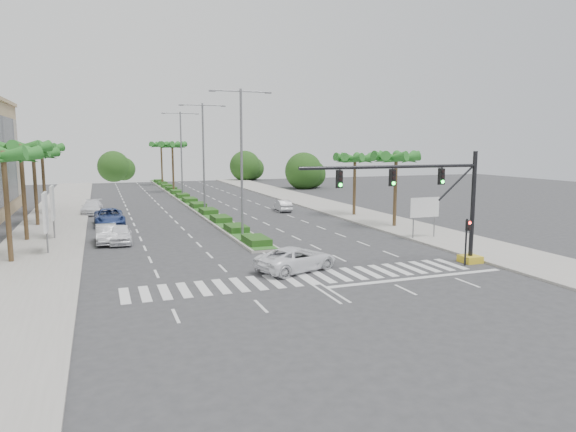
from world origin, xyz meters
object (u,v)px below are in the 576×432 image
car_parked_d (92,207)px  car_parked_a (121,234)px  car_parked_b (106,234)px  car_right (283,206)px  car_parked_c (109,217)px  car_crossing (296,259)px

car_parked_d → car_parked_a: bearing=-77.8°
car_parked_b → car_right: 23.36m
car_parked_c → car_parked_d: (-1.61, 9.19, -0.07)m
car_parked_d → car_parked_c: bearing=-74.6°
car_parked_d → car_crossing: bearing=-63.9°
car_parked_a → car_parked_b: car_parked_b is taller
car_parked_a → car_parked_d: (-2.22, 18.86, 0.00)m
car_crossing → car_right: car_crossing is taller
car_parked_b → car_right: bearing=34.0°
car_crossing → car_right: 27.73m
car_parked_c → car_crossing: (10.29, -22.39, -0.06)m
car_parked_d → car_right: bearing=-8.8°
car_crossing → car_right: (8.56, 26.38, -0.08)m
car_parked_d → car_right: size_ratio=1.26×
car_crossing → car_parked_c: bearing=5.2°
car_crossing → car_right: size_ratio=1.33×
car_parked_a → car_parked_c: size_ratio=0.74×
car_parked_a → car_right: size_ratio=1.07×
car_parked_c → car_parked_a: bearing=-88.0°
car_parked_b → car_parked_c: car_parked_c is taller
car_parked_a → car_parked_b: 1.13m
car_parked_a → car_parked_b: size_ratio=0.97×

